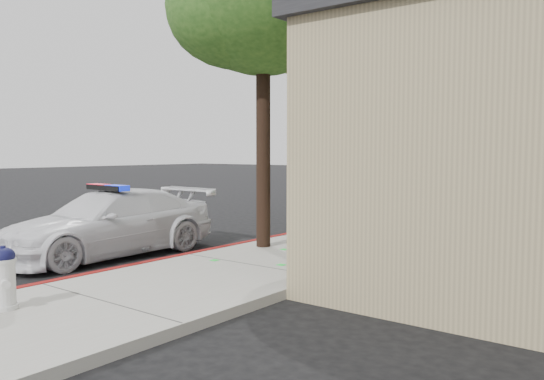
{
  "coord_description": "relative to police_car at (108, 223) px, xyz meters",
  "views": [
    {
      "loc": [
        7.81,
        -7.26,
        2.14
      ],
      "look_at": [
        0.73,
        1.83,
        1.32
      ],
      "focal_mm": 36.15,
      "sensor_mm": 36.0,
      "label": 1
    }
  ],
  "objects": [
    {
      "name": "ground",
      "position": [
        1.64,
        0.57,
        -0.67
      ],
      "size": [
        120.0,
        120.0,
        0.0
      ],
      "primitive_type": "plane",
      "color": "black",
      "rests_on": "ground"
    },
    {
      "name": "sidewalk",
      "position": [
        3.24,
        3.57,
        -0.6
      ],
      "size": [
        3.2,
        60.0,
        0.15
      ],
      "primitive_type": "cube",
      "color": "gray",
      "rests_on": "ground"
    },
    {
      "name": "red_curb",
      "position": [
        1.7,
        3.57,
        -0.59
      ],
      "size": [
        0.14,
        60.0,
        0.16
      ],
      "primitive_type": "cube",
      "color": "maroon",
      "rests_on": "ground"
    },
    {
      "name": "police_car",
      "position": [
        0.0,
        0.0,
        0.0
      ],
      "size": [
        2.01,
        4.68,
        1.46
      ],
      "rotation": [
        0.0,
        0.0,
        -0.03
      ],
      "color": "white",
      "rests_on": "ground"
    },
    {
      "name": "fire_hydrant",
      "position": [
        2.61,
        -3.42,
        -0.12
      ],
      "size": [
        0.46,
        0.4,
        0.8
      ],
      "rotation": [
        0.0,
        0.0,
        -0.35
      ],
      "color": "silver",
      "rests_on": "sidewalk"
    },
    {
      "name": "street_tree_near",
      "position": [
        2.35,
        2.14,
        4.4
      ],
      "size": [
        3.65,
        3.62,
        6.6
      ],
      "rotation": [
        0.0,
        0.0,
        0.17
      ],
      "color": "black",
      "rests_on": "sidewalk"
    },
    {
      "name": "street_tree_mid",
      "position": [
        2.68,
        10.29,
        4.39
      ],
      "size": [
        3.55,
        3.45,
        6.53
      ],
      "rotation": [
        0.0,
        0.0,
        0.07
      ],
      "color": "black",
      "rests_on": "sidewalk"
    },
    {
      "name": "street_tree_far",
      "position": [
        2.44,
        14.69,
        4.17
      ],
      "size": [
        3.45,
        3.32,
        6.25
      ],
      "rotation": [
        0.0,
        0.0,
        0.06
      ],
      "color": "black",
      "rests_on": "sidewalk"
    }
  ]
}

